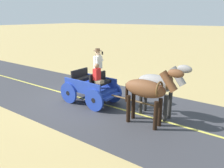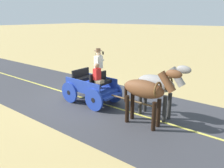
# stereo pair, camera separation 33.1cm
# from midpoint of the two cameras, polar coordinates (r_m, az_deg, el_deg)

# --- Properties ---
(ground_plane) EXTENTS (200.00, 200.00, 0.00)m
(ground_plane) POSITION_cam_midpoint_polar(r_m,az_deg,el_deg) (10.94, -8.16, -3.75)
(ground_plane) COLOR tan
(road_surface) EXTENTS (5.75, 160.00, 0.01)m
(road_surface) POSITION_cam_midpoint_polar(r_m,az_deg,el_deg) (10.94, -8.16, -3.73)
(road_surface) COLOR #38383D
(road_surface) RESTS_ON ground
(road_centre_stripe) EXTENTS (0.12, 160.00, 0.00)m
(road_centre_stripe) POSITION_cam_midpoint_polar(r_m,az_deg,el_deg) (10.94, -8.16, -3.70)
(road_centre_stripe) COLOR #DBCC4C
(road_centre_stripe) RESTS_ON road_surface
(horse_drawn_carriage) EXTENTS (1.45, 4.51, 2.50)m
(horse_drawn_carriage) POSITION_cam_midpoint_polar(r_m,az_deg,el_deg) (10.13, -6.04, -0.47)
(horse_drawn_carriage) COLOR #1E3899
(horse_drawn_carriage) RESTS_ON ground
(horse_near_side) EXTENTS (0.66, 2.13, 2.21)m
(horse_near_side) POSITION_cam_midpoint_polar(r_m,az_deg,el_deg) (8.67, 10.72, -0.14)
(horse_near_side) COLOR gray
(horse_near_side) RESTS_ON ground
(horse_off_side) EXTENTS (0.59, 2.13, 2.21)m
(horse_off_side) POSITION_cam_midpoint_polar(r_m,az_deg,el_deg) (7.93, 7.90, -1.61)
(horse_off_side) COLOR brown
(horse_off_side) RESTS_ON ground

